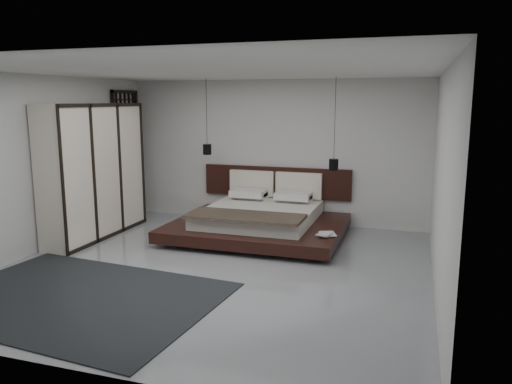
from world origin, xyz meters
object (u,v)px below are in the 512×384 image
(bed, at_px, (260,219))
(pendant_right, at_px, (334,164))
(pendant_left, at_px, (207,149))
(wardrobe, at_px, (94,171))
(lattice_screen, at_px, (127,155))
(rug, at_px, (77,298))

(bed, height_order, pendant_right, pendant_right)
(pendant_left, xyz_separation_m, wardrobe, (-1.56, -1.42, -0.30))
(wardrobe, bearing_deg, bed, 18.60)
(pendant_left, xyz_separation_m, pendant_right, (2.44, 0.00, -0.20))
(wardrobe, bearing_deg, lattice_screen, 99.63)
(lattice_screen, bearing_deg, pendant_right, -0.85)
(lattice_screen, relative_size, rug, 0.76)
(lattice_screen, xyz_separation_m, pendant_left, (1.81, -0.06, 0.18))
(pendant_left, height_order, rug, pendant_left)
(pendant_right, xyz_separation_m, rug, (-2.50, -3.98, -1.28))
(pendant_left, bearing_deg, bed, -21.71)
(pendant_left, bearing_deg, wardrobe, -137.60)
(bed, xyz_separation_m, pendant_right, (1.22, 0.49, 0.98))
(rug, bearing_deg, lattice_screen, 113.42)
(lattice_screen, xyz_separation_m, bed, (3.03, -0.55, -1.00))
(lattice_screen, height_order, pendant_right, pendant_right)
(pendant_left, relative_size, wardrobe, 0.59)
(pendant_left, bearing_deg, lattice_screen, 178.00)
(lattice_screen, xyz_separation_m, pendant_right, (4.25, -0.06, -0.02))
(pendant_right, distance_m, wardrobe, 4.24)
(pendant_left, bearing_deg, rug, -90.82)
(wardrobe, relative_size, rug, 0.70)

